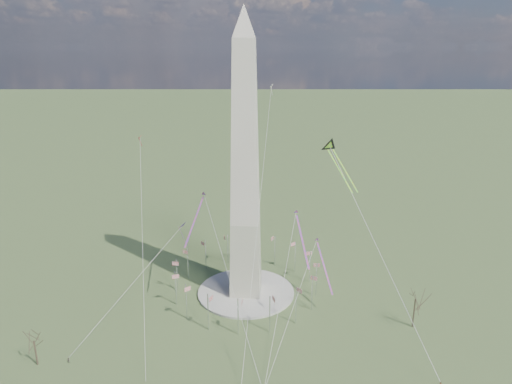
# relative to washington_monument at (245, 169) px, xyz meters

# --- Properties ---
(ground) EXTENTS (2000.00, 2000.00, 0.00)m
(ground) POSITION_rel_washington_monument_xyz_m (0.00, 0.00, -47.95)
(ground) COLOR #3B542A
(ground) RESTS_ON ground
(plaza) EXTENTS (36.00, 36.00, 0.80)m
(plaza) POSITION_rel_washington_monument_xyz_m (0.00, 0.00, -47.55)
(plaza) COLOR #ABA79C
(plaza) RESTS_ON ground
(washington_monument) EXTENTS (15.56, 15.56, 100.00)m
(washington_monument) POSITION_rel_washington_monument_xyz_m (0.00, 0.00, 0.00)
(washington_monument) COLOR #B8B59A
(washington_monument) RESTS_ON plaza
(flagpole_ring) EXTENTS (54.40, 54.40, 13.00)m
(flagpole_ring) POSITION_rel_washington_monument_xyz_m (-0.00, -0.00, -40.68)
(flagpole_ring) COLOR white
(flagpole_ring) RESTS_ON ground
(tree_near) EXTENTS (8.90, 8.90, 15.58)m
(tree_near) POSITION_rel_washington_monument_xyz_m (56.81, -17.61, -36.84)
(tree_near) COLOR #4E402F
(tree_near) RESTS_ON ground
(tree_far) EXTENTS (6.82, 6.82, 11.94)m
(tree_far) POSITION_rel_washington_monument_xyz_m (-56.57, -44.80, -39.45)
(tree_far) COLOR #4E402F
(tree_far) RESTS_ON ground
(person_east) EXTENTS (0.67, 0.50, 1.69)m
(person_east) POSITION_rel_washington_monument_xyz_m (57.24, -45.70, -47.11)
(person_east) COLOR gray
(person_east) RESTS_ON ground
(person_west) EXTENTS (0.96, 0.90, 1.59)m
(person_west) POSITION_rel_washington_monument_xyz_m (-47.89, -43.33, -47.16)
(person_west) COLOR gray
(person_west) RESTS_ON ground
(kite_delta_black) EXTENTS (12.37, 18.06, 15.12)m
(kite_delta_black) POSITION_rel_washington_monument_xyz_m (29.17, 2.62, 7.08)
(kite_delta_black) COLOR black
(kite_delta_black) RESTS_ON ground
(kite_diamond_purple) EXTENTS (2.72, 3.54, 10.32)m
(kite_diamond_purple) POSITION_rel_washington_monument_xyz_m (-23.79, 3.41, -23.92)
(kite_diamond_purple) COLOR #361768
(kite_diamond_purple) RESTS_ON ground
(kite_streamer_left) EXTENTS (5.44, 19.21, 13.35)m
(kite_streamer_left) POSITION_rel_washington_monument_xyz_m (19.39, -8.66, -19.13)
(kite_streamer_left) COLOR #EA4C25
(kite_streamer_left) RESTS_ON ground
(kite_streamer_mid) EXTENTS (4.59, 19.86, 13.71)m
(kite_streamer_mid) POSITION_rel_washington_monument_xyz_m (-16.88, -1.99, -15.62)
(kite_streamer_mid) COLOR #EA4C25
(kite_streamer_mid) RESTS_ON ground
(kite_streamer_right) EXTENTS (6.10, 19.03, 13.31)m
(kite_streamer_right) POSITION_rel_washington_monument_xyz_m (27.81, 0.43, -33.21)
(kite_streamer_right) COLOR #EA4C25
(kite_streamer_right) RESTS_ON ground
(kite_small_red) EXTENTS (1.36, 2.13, 4.69)m
(kite_small_red) POSITION_rel_washington_monument_xyz_m (-45.79, 28.72, 4.58)
(kite_small_red) COLOR red
(kite_small_red) RESTS_ON ground
(kite_small_white) EXTENTS (1.59, 2.33, 4.91)m
(kite_small_white) POSITION_rel_washington_monument_xyz_m (6.92, 46.54, 23.88)
(kite_small_white) COLOR silver
(kite_small_white) RESTS_ON ground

